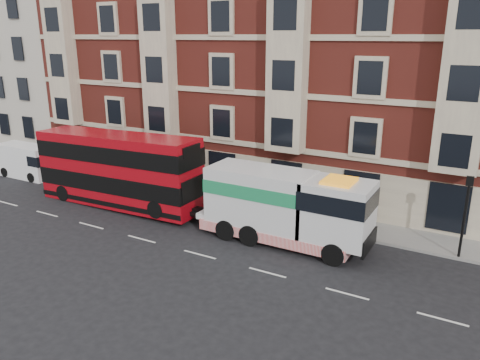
# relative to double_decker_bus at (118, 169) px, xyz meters

# --- Properties ---
(ground) EXTENTS (120.00, 120.00, 0.00)m
(ground) POSITION_rel_double_decker_bus_xyz_m (8.94, -3.58, -2.62)
(ground) COLOR black
(ground) RESTS_ON ground
(sidewalk) EXTENTS (90.00, 3.00, 0.15)m
(sidewalk) POSITION_rel_double_decker_bus_xyz_m (8.94, 3.92, -2.54)
(sidewalk) COLOR slate
(sidewalk) RESTS_ON ground
(victorian_terrace) EXTENTS (45.00, 12.00, 20.40)m
(victorian_terrace) POSITION_rel_double_decker_bus_xyz_m (9.44, 11.42, 7.45)
(victorian_terrace) COLOR maroon
(victorian_terrace) RESTS_ON ground
(cream_block) EXTENTS (16.00, 10.00, 16.80)m
(cream_block) POSITION_rel_double_decker_bus_xyz_m (-21.06, 10.42, 5.73)
(cream_block) COLOR #BBB3A3
(cream_block) RESTS_ON ground
(lamp_post_west) EXTENTS (0.35, 0.15, 4.35)m
(lamp_post_west) POSITION_rel_double_decker_bus_xyz_m (2.94, 2.62, 0.06)
(lamp_post_west) COLOR black
(lamp_post_west) RESTS_ON sidewalk
(lamp_post_east) EXTENTS (0.35, 0.15, 4.35)m
(lamp_post_east) POSITION_rel_double_decker_bus_xyz_m (20.94, 2.62, 0.06)
(lamp_post_east) COLOR black
(lamp_post_east) RESTS_ON sidewalk
(double_decker_bus) EXTENTS (12.20, 2.80, 4.94)m
(double_decker_bus) POSITION_rel_double_decker_bus_xyz_m (0.00, 0.00, 0.00)
(double_decker_bus) COLOR #A20912
(double_decker_bus) RESTS_ON ground
(tow_truck) EXTENTS (9.77, 2.89, 4.07)m
(tow_truck) POSITION_rel_double_decker_bus_xyz_m (12.06, -0.00, -0.46)
(tow_truck) COLOR silver
(tow_truck) RESTS_ON ground
(box_van) EXTENTS (5.07, 2.24, 2.61)m
(box_van) POSITION_rel_double_decker_bus_xyz_m (-11.49, 1.42, -1.33)
(box_van) COLOR white
(box_van) RESTS_ON ground
(pedestrian) EXTENTS (0.57, 0.40, 1.50)m
(pedestrian) POSITION_rel_double_decker_bus_xyz_m (1.43, 2.79, -1.72)
(pedestrian) COLOR black
(pedestrian) RESTS_ON sidewalk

